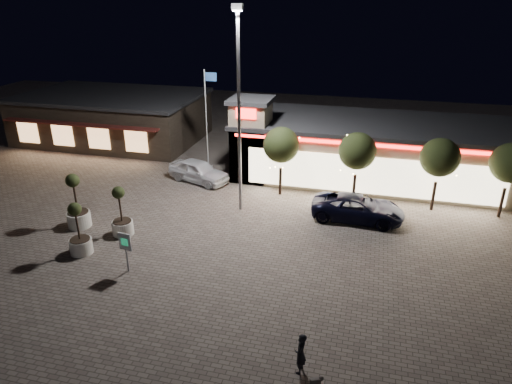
% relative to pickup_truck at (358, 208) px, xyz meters
% --- Properties ---
extents(ground, '(90.00, 90.00, 0.00)m').
position_rel_pickup_truck_xyz_m(ground, '(-9.41, -8.39, -0.78)').
color(ground, '#70645B').
rests_on(ground, ground).
extents(retail_building, '(20.40, 8.40, 6.10)m').
position_rel_pickup_truck_xyz_m(retail_building, '(0.10, 7.43, 1.43)').
color(retail_building, tan).
rests_on(retail_building, ground).
extents(restaurant_building, '(16.40, 11.00, 4.30)m').
position_rel_pickup_truck_xyz_m(restaurant_building, '(-23.41, 11.59, 1.38)').
color(restaurant_building, '#382D23').
rests_on(restaurant_building, ground).
extents(floodlight_pole, '(0.60, 0.40, 12.38)m').
position_rel_pickup_truck_xyz_m(floodlight_pole, '(-7.41, -0.39, 6.24)').
color(floodlight_pole, gray).
rests_on(floodlight_pole, ground).
extents(flagpole, '(0.95, 0.10, 8.00)m').
position_rel_pickup_truck_xyz_m(flagpole, '(-11.31, 4.61, 3.97)').
color(flagpole, white).
rests_on(flagpole, ground).
extents(string_tree_a, '(2.42, 2.42, 4.79)m').
position_rel_pickup_truck_xyz_m(string_tree_a, '(-5.41, 2.61, 2.78)').
color(string_tree_a, '#332319').
rests_on(string_tree_a, ground).
extents(string_tree_b, '(2.42, 2.42, 4.79)m').
position_rel_pickup_truck_xyz_m(string_tree_b, '(-0.41, 2.61, 2.78)').
color(string_tree_b, '#332319').
rests_on(string_tree_b, ground).
extents(string_tree_c, '(2.42, 2.42, 4.79)m').
position_rel_pickup_truck_xyz_m(string_tree_c, '(4.59, 2.61, 2.78)').
color(string_tree_c, '#332319').
rests_on(string_tree_c, ground).
extents(string_tree_d, '(2.42, 2.42, 4.79)m').
position_rel_pickup_truck_xyz_m(string_tree_d, '(8.59, 2.61, 2.78)').
color(string_tree_d, '#332319').
rests_on(string_tree_d, ground).
extents(pickup_truck, '(5.67, 2.74, 1.56)m').
position_rel_pickup_truck_xyz_m(pickup_truck, '(0.00, 0.00, 0.00)').
color(pickup_truck, black).
rests_on(pickup_truck, ground).
extents(white_sedan, '(5.16, 3.37, 1.63)m').
position_rel_pickup_truck_xyz_m(white_sedan, '(-11.74, 3.39, 0.04)').
color(white_sedan, white).
rests_on(white_sedan, ground).
extents(pedestrian, '(0.46, 0.65, 1.69)m').
position_rel_pickup_truck_xyz_m(pedestrian, '(-1.37, -13.16, 0.06)').
color(pedestrian, black).
rests_on(pedestrian, ground).
extents(dog, '(0.50, 0.33, 0.27)m').
position_rel_pickup_truck_xyz_m(dog, '(-0.66, -13.67, -0.51)').
color(dog, '#59514C').
rests_on(dog, ground).
extents(planter_left, '(1.37, 1.37, 3.36)m').
position_rel_pickup_truck_xyz_m(planter_left, '(-16.09, -5.10, 0.26)').
color(planter_left, white).
rests_on(planter_left, ground).
extents(planter_mid, '(1.21, 1.21, 2.96)m').
position_rel_pickup_truck_xyz_m(planter_mid, '(-14.17, -7.77, 0.14)').
color(planter_mid, white).
rests_on(planter_mid, ground).
extents(planter_right, '(1.21, 1.21, 2.99)m').
position_rel_pickup_truck_xyz_m(planter_right, '(-13.06, -5.32, 0.14)').
color(planter_right, white).
rests_on(planter_right, ground).
extents(valet_sign, '(0.71, 0.17, 2.15)m').
position_rel_pickup_truck_xyz_m(valet_sign, '(-10.85, -8.74, 0.73)').
color(valet_sign, gray).
rests_on(valet_sign, ground).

